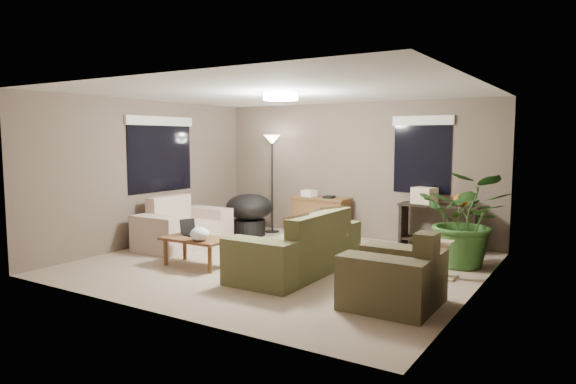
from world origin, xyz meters
The scene contains 20 objects.
room_shell centered at (0.00, 0.00, 1.25)m, with size 5.50×5.50×5.50m.
main_sofa centered at (0.47, -0.24, 0.29)m, with size 0.95×2.20×0.85m.
throw_pillows centered at (0.73, -0.24, 0.65)m, with size 0.39×1.38×0.47m.
loveseat centered at (-2.12, 0.17, 0.30)m, with size 0.90×1.60×0.85m.
armchair centered at (2.09, -0.93, 0.30)m, with size 0.95×1.00×0.85m.
coffee_table centered at (-0.96, -0.76, 0.36)m, with size 1.00×0.55×0.42m.
laptop centered at (-1.13, -0.66, 0.48)m, with size 0.42×0.28×0.24m.
plastic_bag centered at (-0.76, -0.91, 0.52)m, with size 0.28×0.25×0.19m, color white.
desk centered at (-0.50, 2.15, 0.38)m, with size 1.10×0.50×0.75m.
desk_papers centered at (-0.65, 2.14, 0.80)m, with size 0.69×0.29×0.12m.
console_table centered at (1.68, 2.23, 0.44)m, with size 1.30×0.40×0.75m.
pumpkin centered at (2.03, 2.23, 0.85)m, with size 0.24×0.24×0.20m, color orange.
cardboard_box centered at (1.43, 2.23, 0.89)m, with size 0.37×0.27×0.27m, color beige.
papasan_chair centered at (-1.72, 1.57, 0.47)m, with size 0.99×0.99×0.80m.
floor_lamp centered at (-1.54, 2.09, 1.60)m, with size 0.32×0.32×1.91m.
ceiling_fixture centered at (0.00, 0.00, 2.44)m, with size 0.50×0.50×0.10m, color white.
houseplant centered at (2.35, 1.26, 0.54)m, with size 1.25×1.39×1.08m, color #2D5923.
cat_scratching_post centered at (2.25, 0.50, 0.21)m, with size 0.32×0.32×0.50m.
window_left centered at (-2.73, 0.30, 1.78)m, with size 0.05×1.56×1.33m.
window_back centered at (1.30, 2.48, 1.79)m, with size 1.06×0.05×1.33m.
Camera 1 is at (4.02, -6.24, 1.85)m, focal length 32.00 mm.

